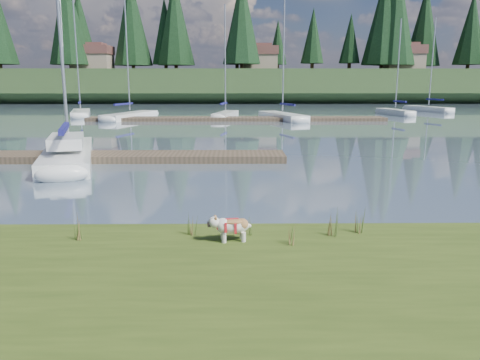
{
  "coord_description": "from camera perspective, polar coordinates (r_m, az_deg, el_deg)",
  "views": [
    {
      "loc": [
        1.81,
        -11.26,
        3.38
      ],
      "look_at": [
        1.94,
        -0.5,
        1.11
      ],
      "focal_mm": 35.0,
      "sensor_mm": 36.0,
      "label": 1
    }
  ],
  "objects": [
    {
      "name": "dock_near",
      "position": [
        21.32,
        -16.51,
        2.72
      ],
      "size": [
        16.0,
        2.0,
        0.3
      ],
      "primitive_type": "cube",
      "color": "#4C3D2C",
      "rests_on": "ground"
    },
    {
      "name": "mud_lip",
      "position": [
        10.37,
        -10.79,
        -6.92
      ],
      "size": [
        60.0,
        0.5,
        0.14
      ],
      "primitive_type": "cube",
      "color": "#33281C",
      "rests_on": "ground"
    },
    {
      "name": "weed_5",
      "position": [
        9.89,
        14.38,
        -4.7
      ],
      "size": [
        0.17,
        0.14,
        0.64
      ],
      "color": "#475B23",
      "rests_on": "bank"
    },
    {
      "name": "conifer_3",
      "position": [
        84.5,
        -9.14,
        17.47
      ],
      "size": [
        4.84,
        4.84,
        12.25
      ],
      "color": "#382619",
      "rests_on": "ridge"
    },
    {
      "name": "weed_0",
      "position": [
        9.44,
        -5.8,
        -5.45
      ],
      "size": [
        0.17,
        0.14,
        0.53
      ],
      "color": "#475B23",
      "rests_on": "bank"
    },
    {
      "name": "house_2",
      "position": [
        85.15,
        19.24,
        13.95
      ],
      "size": [
        6.3,
        5.3,
        4.65
      ],
      "color": "gray",
      "rests_on": "ridge"
    },
    {
      "name": "ground",
      "position": [
        41.43,
        -3.21,
        7.24
      ],
      "size": [
        200.0,
        200.0,
        0.0
      ],
      "primitive_type": "plane",
      "color": "slate",
      "rests_on": "ground"
    },
    {
      "name": "bank",
      "position": [
        6.42,
        -17.95,
        -18.69
      ],
      "size": [
        60.0,
        9.0,
        0.35
      ],
      "primitive_type": "cube",
      "color": "#3B4E18",
      "rests_on": "ground"
    },
    {
      "name": "house_1",
      "position": [
        82.46,
        2.31,
        14.67
      ],
      "size": [
        6.3,
        5.3,
        4.65
      ],
      "color": "gray",
      "rests_on": "ridge"
    },
    {
      "name": "weed_2",
      "position": [
        9.57,
        11.31,
        -5.22
      ],
      "size": [
        0.17,
        0.14,
        0.59
      ],
      "color": "#475B23",
      "rests_on": "bank"
    },
    {
      "name": "conifer_7",
      "position": [
        91.97,
        26.36,
        16.25
      ],
      "size": [
        5.28,
        5.28,
        13.2
      ],
      "color": "#382619",
      "rests_on": "ridge"
    },
    {
      "name": "weed_3",
      "position": [
        9.66,
        -18.9,
        -5.58
      ],
      "size": [
        0.17,
        0.14,
        0.56
      ],
      "color": "#475B23",
      "rests_on": "bank"
    },
    {
      "name": "sailboat_bg_0",
      "position": [
        49.83,
        -18.81,
        7.79
      ],
      "size": [
        3.74,
        8.23,
        11.73
      ],
      "rotation": [
        0.0,
        0.0,
        1.85
      ],
      "color": "white",
      "rests_on": "ground"
    },
    {
      "name": "sailboat_bg_5",
      "position": [
        58.39,
        21.55,
        8.12
      ],
      "size": [
        3.91,
        7.2,
        10.35
      ],
      "rotation": [
        0.0,
        0.0,
        1.94
      ],
      "color": "white",
      "rests_on": "ground"
    },
    {
      "name": "conifer_4",
      "position": [
        77.87,
        0.21,
        19.11
      ],
      "size": [
        6.16,
        6.16,
        15.1
      ],
      "color": "#382619",
      "rests_on": "ridge"
    },
    {
      "name": "sailboat_bg_3",
      "position": [
        43.46,
        4.79,
        7.86
      ],
      "size": [
        4.26,
        8.76,
        12.64
      ],
      "rotation": [
        0.0,
        0.0,
        1.88
      ],
      "color": "white",
      "rests_on": "ground"
    },
    {
      "name": "sailboat_bg_1",
      "position": [
        45.13,
        -12.76,
        7.77
      ],
      "size": [
        4.26,
        8.8,
        12.88
      ],
      "rotation": [
        0.0,
        0.0,
        1.26
      ],
      "color": "white",
      "rests_on": "ground"
    },
    {
      "name": "sailboat_bg_4",
      "position": [
        51.37,
        18.06,
        7.96
      ],
      "size": [
        2.55,
        6.48,
        9.56
      ],
      "rotation": [
        0.0,
        0.0,
        1.78
      ],
      "color": "white",
      "rests_on": "ground"
    },
    {
      "name": "house_0",
      "position": [
        84.76,
        -17.54,
        14.07
      ],
      "size": [
        6.3,
        5.3,
        4.65
      ],
      "color": "gray",
      "rests_on": "ridge"
    },
    {
      "name": "dock_far",
      "position": [
        41.38,
        -0.42,
        7.46
      ],
      "size": [
        26.0,
        2.2,
        0.3
      ],
      "primitive_type": "cube",
      "color": "#4C3D2C",
      "rests_on": "ground"
    },
    {
      "name": "conifer_2",
      "position": [
        84.28,
        -20.28,
        18.17
      ],
      "size": [
        6.6,
        6.6,
        16.05
      ],
      "color": "#382619",
      "rests_on": "ridge"
    },
    {
      "name": "bulldog",
      "position": [
        9.07,
        -1.01,
        -5.54
      ],
      "size": [
        0.84,
        0.41,
        0.5
      ],
      "rotation": [
        0.0,
        0.0,
        3.27
      ],
      "color": "silver",
      "rests_on": "bank"
    },
    {
      "name": "conifer_5",
      "position": [
        82.65,
        8.89,
        16.98
      ],
      "size": [
        3.96,
        3.96,
        10.35
      ],
      "color": "#382619",
      "rests_on": "ridge"
    },
    {
      "name": "ridge",
      "position": [
        84.28,
        -1.95,
        11.34
      ],
      "size": [
        200.0,
        20.0,
        5.0
      ],
      "primitive_type": "cube",
      "color": "#22371A",
      "rests_on": "ground"
    },
    {
      "name": "sailboat_bg_2",
      "position": [
        44.76,
        -1.61,
        8.03
      ],
      "size": [
        2.62,
        6.87,
        10.27
      ],
      "rotation": [
        0.0,
        0.0,
        1.37
      ],
      "color": "white",
      "rests_on": "ground"
    },
    {
      "name": "weed_1",
      "position": [
        9.4,
        0.79,
        -5.76
      ],
      "size": [
        0.17,
        0.14,
        0.42
      ],
      "color": "#475B23",
      "rests_on": "bank"
    },
    {
      "name": "sailboat_main",
      "position": [
        22.03,
        -20.14,
        3.48
      ],
      "size": [
        4.38,
        9.53,
        13.44
      ],
      "rotation": [
        0.0,
        0.0,
        1.85
      ],
      "color": "white",
      "rests_on": "ground"
    },
    {
      "name": "weed_4",
      "position": [
        8.98,
        5.92,
        -6.67
      ],
      "size": [
        0.17,
        0.14,
        0.43
      ],
      "color": "#475B23",
      "rests_on": "bank"
    },
    {
      "name": "conifer_6",
      "position": [
        84.14,
        18.46,
        18.61
      ],
      "size": [
        7.04,
        7.04,
        17.0
      ],
      "color": "#382619",
      "rests_on": "ridge"
    }
  ]
}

